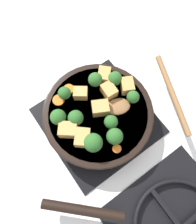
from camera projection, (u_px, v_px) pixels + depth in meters
The scene contains 23 objects.
ground_plane at pixel (98, 121), 0.67m from camera, with size 2.40×2.40×0.00m, color white.
front_burner_grate at pixel (98, 119), 0.66m from camera, with size 0.31×0.31×0.03m.
skillet_pan at pixel (98, 116), 0.62m from camera, with size 0.41×0.41×0.05m.
wooden_spoon at pixel (150, 99), 0.60m from camera, with size 0.24×0.23×0.02m.
tofu_cube_center_large at pixel (104, 75), 0.61m from camera, with size 0.04×0.03×0.03m, color tan.
tofu_cube_near_handle at pixel (83, 138), 0.55m from camera, with size 0.05×0.04×0.04m, color tan.
tofu_cube_east_chunk at pixel (81, 93), 0.60m from camera, with size 0.04×0.03×0.03m, color tan.
tofu_cube_west_chunk at pixel (127, 86), 0.60m from camera, with size 0.04×0.03×0.03m, color tan.
tofu_cube_back_piece at pixel (99, 107), 0.58m from camera, with size 0.04×0.04×0.04m, color tan.
tofu_cube_front_piece at pixel (109, 91), 0.60m from camera, with size 0.04×0.03×0.03m, color tan.
tofu_cube_mid_small at pixel (68, 130), 0.56m from camera, with size 0.05×0.04×0.04m, color tan.
broccoli_floret_near_spoon at pixel (93, 143), 0.54m from camera, with size 0.05×0.05×0.05m.
broccoli_floret_center_top at pixel (76, 118), 0.56m from camera, with size 0.04×0.04×0.05m.
broccoli_floret_east_rim at pixel (115, 79), 0.60m from camera, with size 0.04×0.04×0.05m.
broccoli_floret_west_rim at pixel (111, 122), 0.56m from camera, with size 0.04×0.04×0.04m.
broccoli_floret_north_edge at pixel (95, 80), 0.60m from camera, with size 0.04×0.04×0.05m.
broccoli_floret_south_cluster at pixel (65, 93), 0.59m from camera, with size 0.04×0.04×0.04m.
broccoli_floret_mid_floret at pixel (115, 136), 0.54m from camera, with size 0.04×0.04×0.05m.
broccoli_floret_small_inner at pixel (58, 117), 0.56m from camera, with size 0.04×0.04×0.05m.
broccoli_floret_tall_stem at pixel (133, 97), 0.58m from camera, with size 0.03×0.03×0.04m.
carrot_slice_orange_thin at pixel (69, 89), 0.62m from camera, with size 0.03×0.03×0.01m, color orange.
carrot_slice_near_center at pixel (59, 100), 0.60m from camera, with size 0.03×0.03×0.01m, color orange.
carrot_slice_edge_slice at pixel (117, 149), 0.56m from camera, with size 0.02×0.02×0.01m, color orange.
Camera 1 is at (0.12, 0.16, 0.64)m, focal length 35.00 mm.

